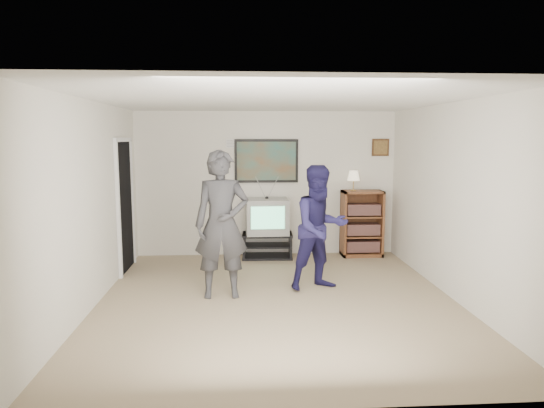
{
  "coord_description": "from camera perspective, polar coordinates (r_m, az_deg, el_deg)",
  "views": [
    {
      "loc": [
        -0.46,
        -5.9,
        2.05
      ],
      "look_at": [
        -0.02,
        0.65,
        1.15
      ],
      "focal_mm": 32.0,
      "sensor_mm": 36.0,
      "label": 1
    }
  ],
  "objects": [
    {
      "name": "controller_left",
      "position": [
        6.38,
        -5.99,
        -0.3
      ],
      "size": [
        0.05,
        0.12,
        0.04
      ],
      "primitive_type": "cube",
      "rotation": [
        0.0,
        0.0,
        0.14
      ],
      "color": "white",
      "rests_on": "person_tall"
    },
    {
      "name": "poster",
      "position": [
        8.4,
        -0.66,
        5.08
      ],
      "size": [
        1.1,
        0.03,
        0.75
      ],
      "primitive_type": "cube",
      "color": "black",
      "rests_on": "room_shell"
    },
    {
      "name": "bookshelf",
      "position": [
        8.58,
        10.52,
        -2.24
      ],
      "size": [
        0.7,
        0.4,
        1.14
      ],
      "primitive_type": null,
      "color": "brown",
      "rests_on": "room_shell"
    },
    {
      "name": "person_short",
      "position": [
        6.57,
        5.69,
        -2.8
      ],
      "size": [
        0.99,
        0.87,
        1.69
      ],
      "primitive_type": "imported",
      "rotation": [
        0.0,
        0.0,
        0.33
      ],
      "color": "#1E1A48",
      "rests_on": "room_shell"
    },
    {
      "name": "person_tall",
      "position": [
        6.23,
        -5.93,
        -2.4
      ],
      "size": [
        0.72,
        0.49,
        1.9
      ],
      "primitive_type": "imported",
      "rotation": [
        0.0,
        0.0,
        0.06
      ],
      "color": "#343336",
      "rests_on": "room_shell"
    },
    {
      "name": "crt_television",
      "position": [
        8.25,
        -0.61,
        -1.42
      ],
      "size": [
        0.73,
        0.62,
        0.6
      ],
      "primitive_type": null,
      "rotation": [
        0.0,
        0.0,
        0.03
      ],
      "color": "gray",
      "rests_on": "media_stand"
    },
    {
      "name": "controller_right",
      "position": [
        6.79,
        4.88,
        -1.32
      ],
      "size": [
        0.08,
        0.14,
        0.04
      ],
      "primitive_type": "cube",
      "rotation": [
        0.0,
        0.0,
        -0.34
      ],
      "color": "white",
      "rests_on": "person_short"
    },
    {
      "name": "air_vent",
      "position": [
        8.38,
        -4.45,
        7.11
      ],
      "size": [
        0.28,
        0.02,
        0.14
      ],
      "primitive_type": "cube",
      "color": "white",
      "rests_on": "room_shell"
    },
    {
      "name": "doorway",
      "position": [
        7.78,
        -16.95,
        -0.29
      ],
      "size": [
        0.03,
        0.85,
        2.0
      ],
      "primitive_type": "cube",
      "color": "black",
      "rests_on": "room_shell"
    },
    {
      "name": "media_stand",
      "position": [
        8.35,
        -0.56,
        -4.9
      ],
      "size": [
        0.87,
        0.51,
        0.43
      ],
      "rotation": [
        0.0,
        0.0,
        -0.05
      ],
      "color": "black",
      "rests_on": "room_shell"
    },
    {
      "name": "room_shell",
      "position": [
        6.31,
        0.41,
        0.53
      ],
      "size": [
        4.51,
        5.0,
        2.51
      ],
      "color": "#726748",
      "rests_on": "ground"
    },
    {
      "name": "table_lamp",
      "position": [
        8.45,
        9.56,
        2.71
      ],
      "size": [
        0.22,
        0.22,
        0.34
      ],
      "primitive_type": null,
      "color": "#FBE9BE",
      "rests_on": "bookshelf"
    },
    {
      "name": "small_picture",
      "position": [
        8.74,
        12.64,
        6.51
      ],
      "size": [
        0.3,
        0.03,
        0.3
      ],
      "primitive_type": "cube",
      "color": "#412614",
      "rests_on": "room_shell"
    }
  ]
}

